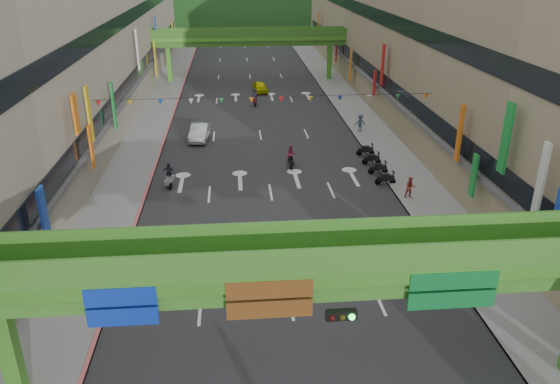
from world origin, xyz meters
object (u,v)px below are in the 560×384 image
scooter_rider_mid (291,156)px  pedestrian_red (410,189)px  car_silver (200,132)px  overpass_near (337,288)px  car_yellow (260,87)px

scooter_rider_mid → pedestrian_red: 10.55m
scooter_rider_mid → car_silver: size_ratio=0.43×
overpass_near → car_silver: size_ratio=6.15×
scooter_rider_mid → car_yellow: 27.02m
car_silver → pedestrian_red: bearing=-39.0°
overpass_near → car_silver: 34.67m
overpass_near → pedestrian_red: bearing=64.4°
overpass_near → pedestrian_red: (8.87, 18.49, -4.43)m
car_silver → overpass_near: bearing=-73.4°
scooter_rider_mid → pedestrian_red: size_ratio=1.24×
overpass_near → car_silver: overpass_near is taller
car_silver → car_yellow: car_silver is taller
scooter_rider_mid → pedestrian_red: bearing=-42.6°
overpass_near → pedestrian_red: overpass_near is taller
overpass_near → scooter_rider_mid: bearing=87.5°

